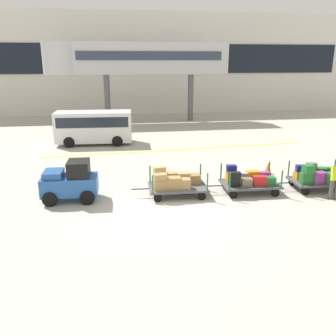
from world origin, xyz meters
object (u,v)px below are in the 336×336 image
Objects in this scene: baggage_tug at (71,182)px; baggage_cart_tail at (318,177)px; baggage_cart_lead at (174,182)px; baggage_cart_middle at (249,180)px; baggage_handler at (336,179)px; safety_cone_near at (268,168)px; shuttle_van at (94,125)px.

baggage_tug is 0.71× the size of baggage_cart_tail.
baggage_tug reaches higher than baggage_cart_lead.
baggage_cart_middle is 3.28m from baggage_handler.
baggage_cart_middle is at bearing -1.58° from baggage_tug.
baggage_cart_lead reaches higher than safety_cone_near.
baggage_cart_middle is at bearing 155.88° from baggage_handler.
baggage_tug is at bearing 178.68° from baggage_cart_lead.
baggage_cart_lead is at bearing 177.71° from baggage_cart_tail.
baggage_cart_middle is (3.10, -0.10, -0.05)m from baggage_cart_lead.
baggage_cart_middle is at bearing -56.64° from shuttle_van.
shuttle_van reaches higher than baggage_cart_lead.
baggage_handler is at bearing -13.29° from baggage_cart_lead.
shuttle_van is (-6.65, 10.09, 0.72)m from baggage_cart_middle.
baggage_tug is at bearing 178.42° from baggage_cart_middle.
baggage_cart_tail is (2.96, -0.14, 0.05)m from baggage_cart_middle.
baggage_tug is at bearing 178.10° from baggage_cart_tail.
baggage_cart_middle is at bearing -1.92° from baggage_cart_lead.
baggage_handler is (2.97, -1.33, 0.35)m from baggage_cart_middle.
baggage_cart_tail reaches higher than baggage_cart_lead.
baggage_cart_lead is 1.00× the size of baggage_cart_tail.
shuttle_van is (-9.62, 11.42, 0.37)m from baggage_handler.
safety_cone_near is (1.85, 2.30, -0.24)m from baggage_cart_middle.
safety_cone_near is (-1.12, 3.63, -0.59)m from baggage_handler.
baggage_cart_tail is 1.93× the size of baggage_handler.
safety_cone_near is at bearing 13.20° from baggage_tug.
safety_cone_near is at bearing 107.13° from baggage_handler.
baggage_tug is 10.11m from baggage_cart_tail.
shuttle_van is at bearing 109.53° from baggage_cart_lead.
baggage_cart_tail is at bearing -2.29° from baggage_cart_lead.
baggage_tug is 9.92m from shuttle_van.
baggage_cart_tail is (10.10, -0.34, -0.19)m from baggage_tug.
baggage_cart_lead is 6.07m from baggage_cart_tail.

